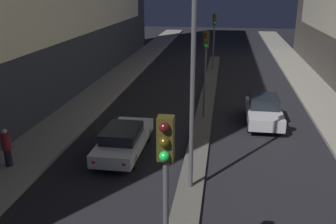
# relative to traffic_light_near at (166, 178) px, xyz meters

# --- Properties ---
(median_strip) EXTENTS (0.99, 35.80, 0.15)m
(median_strip) POSITION_rel_traffic_light_near_xyz_m (0.00, 15.00, -3.62)
(median_strip) COLOR #56544F
(median_strip) RESTS_ON ground
(traffic_light_near) EXTENTS (0.32, 0.42, 4.85)m
(traffic_light_near) POSITION_rel_traffic_light_near_xyz_m (0.00, 0.00, 0.00)
(traffic_light_near) COLOR #4C4C51
(traffic_light_near) RESTS_ON median_strip
(traffic_light_mid) EXTENTS (0.32, 0.42, 4.85)m
(traffic_light_mid) POSITION_rel_traffic_light_near_xyz_m (0.00, 13.75, 0.00)
(traffic_light_mid) COLOR #4C4C51
(traffic_light_mid) RESTS_ON median_strip
(traffic_light_far) EXTENTS (0.32, 0.42, 4.85)m
(traffic_light_far) POSITION_rel_traffic_light_near_xyz_m (0.00, 26.29, 0.00)
(traffic_light_far) COLOR #4C4C51
(traffic_light_far) RESTS_ON median_strip
(street_lamp) EXTENTS (0.57, 0.57, 8.69)m
(street_lamp) POSITION_rel_traffic_light_near_xyz_m (0.00, 5.86, 2.57)
(street_lamp) COLOR #4C4C51
(street_lamp) RESTS_ON median_strip
(car_left_lane) EXTENTS (1.79, 4.80, 1.36)m
(car_left_lane) POSITION_rel_traffic_light_near_xyz_m (-3.31, 8.59, -2.99)
(car_left_lane) COLOR silver
(car_left_lane) RESTS_ON ground
(car_right_lane) EXTENTS (1.81, 4.24, 1.52)m
(car_right_lane) POSITION_rel_traffic_light_near_xyz_m (3.31, 13.56, -2.93)
(car_right_lane) COLOR #B2B2B7
(car_right_lane) RESTS_ON ground
(pedestrian_on_left_sidewalk) EXTENTS (0.40, 0.40, 1.65)m
(pedestrian_on_left_sidewalk) POSITION_rel_traffic_light_near_xyz_m (-7.67, 6.34, -2.66)
(pedestrian_on_left_sidewalk) COLOR black
(pedestrian_on_left_sidewalk) RESTS_ON sidewalk_left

